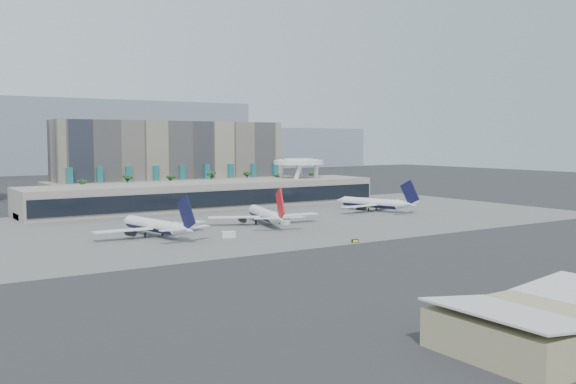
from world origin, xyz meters
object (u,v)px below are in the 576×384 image
service_vehicle_b (285,222)px  service_vehicle_a (228,235)px  airliner_left (155,225)px  taxiway_sign (355,241)px  airliner_centre (265,214)px  airliner_right (374,203)px

service_vehicle_b → service_vehicle_a: bearing=-174.8°
airliner_left → service_vehicle_b: 52.28m
taxiway_sign → airliner_left: bearing=146.1°
airliner_centre → airliner_right: 65.30m
taxiway_sign → service_vehicle_a: bearing=143.1°
airliner_centre → service_vehicle_b: bearing=-15.8°
airliner_left → airliner_right: (109.79, 18.30, -0.05)m
airliner_left → service_vehicle_a: 24.49m
airliner_right → airliner_left: bearing=172.2°
service_vehicle_b → taxiway_sign: service_vehicle_b is taller
airliner_centre → airliner_right: (64.09, 12.50, -0.15)m
airliner_left → taxiway_sign: bearing=-54.2°
service_vehicle_a → taxiway_sign: service_vehicle_a is taller
taxiway_sign → service_vehicle_b: bearing=93.9°
airliner_right → taxiway_sign: size_ratio=17.53×
airliner_centre → airliner_left: bearing=-157.8°
service_vehicle_a → service_vehicle_b: service_vehicle_a is taller
airliner_left → taxiway_sign: (47.08, -45.39, -3.22)m
service_vehicle_b → taxiway_sign: size_ratio=1.48×
service_vehicle_a → taxiway_sign: 41.22m
airliner_right → taxiway_sign: bearing=-151.8°
airliner_left → airliner_centre: size_ratio=0.99×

